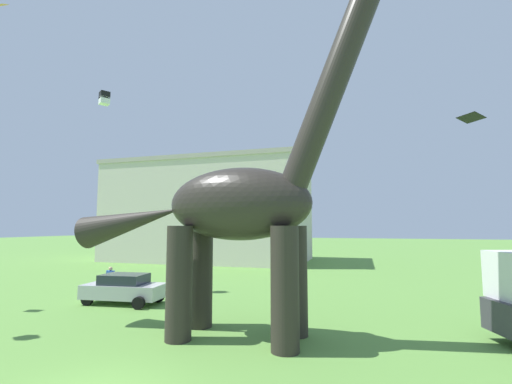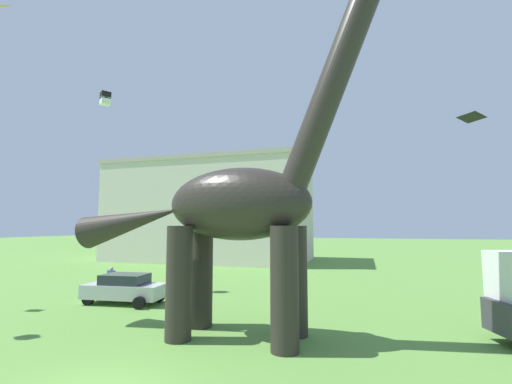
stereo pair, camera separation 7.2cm
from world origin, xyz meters
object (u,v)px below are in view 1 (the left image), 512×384
at_px(person_near_flyer, 110,277).
at_px(kite_mid_left, 471,118).
at_px(dinosaur_sculpture, 237,204).
at_px(parked_sedan_left, 124,288).
at_px(kite_near_low, 2,5).
at_px(kite_near_high, 104,98).

bearing_deg(person_near_flyer, kite_mid_left, 8.35).
distance_m(dinosaur_sculpture, kite_mid_left, 9.37).
xyz_separation_m(dinosaur_sculpture, person_near_flyer, (-10.60, 6.04, -3.99)).
xyz_separation_m(parked_sedan_left, kite_mid_left, (16.28, -1.61, 7.34)).
bearing_deg(kite_near_low, kite_near_high, 37.71).
distance_m(parked_sedan_left, person_near_flyer, 3.78).
relative_size(kite_mid_left, kite_near_high, 1.20).
distance_m(person_near_flyer, kite_mid_left, 20.87).
bearing_deg(kite_mid_left, parked_sedan_left, 174.37).
height_order(dinosaur_sculpture, person_near_flyer, dinosaur_sculpture).
bearing_deg(parked_sedan_left, kite_near_high, 141.98).
relative_size(parked_sedan_left, kite_mid_left, 4.35).
height_order(dinosaur_sculpture, parked_sedan_left, dinosaur_sculpture).
bearing_deg(dinosaur_sculpture, person_near_flyer, 133.77).
relative_size(person_near_flyer, kite_near_high, 1.89).
height_order(person_near_flyer, kite_near_high, kite_near_high).
height_order(person_near_flyer, kite_mid_left, kite_mid_left).
relative_size(dinosaur_sculpture, kite_near_high, 16.34).
distance_m(kite_mid_left, kite_near_high, 21.04).
bearing_deg(dinosaur_sculpture, kite_near_low, 155.38).
bearing_deg(kite_near_low, person_near_flyer, 32.77).
distance_m(person_near_flyer, kite_near_high, 11.65).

